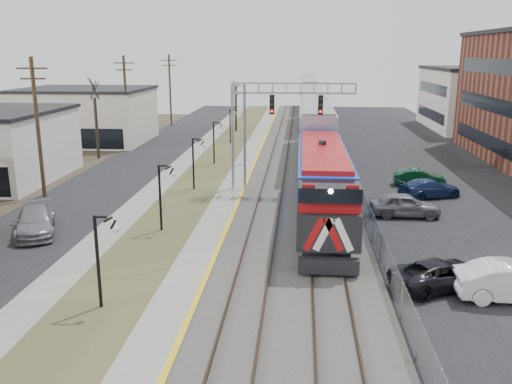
# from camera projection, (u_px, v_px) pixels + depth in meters

# --- Properties ---
(street_west) EXTENTS (7.00, 120.00, 0.04)m
(street_west) POSITION_uv_depth(u_px,v_px,m) (127.00, 169.00, 49.07)
(street_west) COLOR black
(street_west) RESTS_ON ground
(sidewalk) EXTENTS (2.00, 120.00, 0.08)m
(sidewalk) POSITION_uv_depth(u_px,v_px,m) (176.00, 170.00, 48.71)
(sidewalk) COLOR gray
(sidewalk) RESTS_ON ground
(grass_median) EXTENTS (4.00, 120.00, 0.06)m
(grass_median) POSITION_uv_depth(u_px,v_px,m) (209.00, 170.00, 48.48)
(grass_median) COLOR #49502A
(grass_median) RESTS_ON ground
(platform) EXTENTS (2.00, 120.00, 0.24)m
(platform) POSITION_uv_depth(u_px,v_px,m) (242.00, 170.00, 48.22)
(platform) COLOR gray
(platform) RESTS_ON ground
(ballast_bed) EXTENTS (8.00, 120.00, 0.20)m
(ballast_bed) POSITION_uv_depth(u_px,v_px,m) (298.00, 171.00, 47.83)
(ballast_bed) COLOR #595651
(ballast_bed) RESTS_ON ground
(parking_lot) EXTENTS (16.00, 120.00, 0.04)m
(parking_lot) POSITION_uv_depth(u_px,v_px,m) (437.00, 174.00, 46.90)
(parking_lot) COLOR black
(parking_lot) RESTS_ON ground
(platform_edge) EXTENTS (0.24, 120.00, 0.01)m
(platform_edge) POSITION_uv_depth(u_px,v_px,m) (252.00, 169.00, 48.12)
(platform_edge) COLOR gold
(platform_edge) RESTS_ON platform
(track_near) EXTENTS (1.58, 120.00, 0.15)m
(track_near) POSITION_uv_depth(u_px,v_px,m) (276.00, 169.00, 47.94)
(track_near) COLOR #2D2119
(track_near) RESTS_ON ballast_bed
(track_far) EXTENTS (1.58, 120.00, 0.15)m
(track_far) POSITION_uv_depth(u_px,v_px,m) (316.00, 169.00, 47.67)
(track_far) COLOR #2D2119
(track_far) RESTS_ON ballast_bed
(train) EXTENTS (3.00, 108.65, 5.33)m
(train) POSITION_uv_depth(u_px,v_px,m) (310.00, 105.00, 78.38)
(train) COLOR #1638B4
(train) RESTS_ON ground
(signal_gantry) EXTENTS (9.00, 1.07, 8.15)m
(signal_gantry) POSITION_uv_depth(u_px,v_px,m) (262.00, 118.00, 39.91)
(signal_gantry) COLOR gray
(signal_gantry) RESTS_ON ground
(lampposts) EXTENTS (0.14, 62.14, 4.00)m
(lampposts) POSITION_uv_depth(u_px,v_px,m) (161.00, 197.00, 31.85)
(lampposts) COLOR black
(lampposts) RESTS_ON ground
(utility_poles) EXTENTS (0.28, 80.28, 10.00)m
(utility_poles) POSITION_uv_depth(u_px,v_px,m) (38.00, 129.00, 38.41)
(utility_poles) COLOR #4C3823
(utility_poles) RESTS_ON ground
(fence) EXTENTS (0.04, 120.00, 1.60)m
(fence) POSITION_uv_depth(u_px,v_px,m) (347.00, 164.00, 47.32)
(fence) COLOR gray
(fence) RESTS_ON ground
(bare_trees) EXTENTS (12.30, 42.30, 5.95)m
(bare_trees) POSITION_uv_depth(u_px,v_px,m) (126.00, 133.00, 52.27)
(bare_trees) COLOR #382D23
(bare_trees) RESTS_ON ground
(car_lot_c) EXTENTS (5.12, 3.90, 1.29)m
(car_lot_c) POSITION_uv_depth(u_px,v_px,m) (441.00, 275.00, 24.12)
(car_lot_c) COLOR black
(car_lot_c) RESTS_ON ground
(car_lot_d) EXTENTS (5.03, 3.54, 1.35)m
(car_lot_d) POSITION_uv_depth(u_px,v_px,m) (429.00, 189.00, 39.24)
(car_lot_d) COLOR navy
(car_lot_d) RESTS_ON ground
(car_lot_e) EXTENTS (4.51, 1.83, 1.54)m
(car_lot_e) POSITION_uv_depth(u_px,v_px,m) (405.00, 205.00, 34.66)
(car_lot_e) COLOR slate
(car_lot_e) RESTS_ON ground
(car_lot_f) EXTENTS (4.09, 1.74, 1.31)m
(car_lot_f) POSITION_uv_depth(u_px,v_px,m) (419.00, 178.00, 42.63)
(car_lot_f) COLOR #0B381C
(car_lot_f) RESTS_ON ground
(car_street_b) EXTENTS (3.96, 5.52, 1.48)m
(car_street_b) POSITION_uv_depth(u_px,v_px,m) (35.00, 222.00, 31.35)
(car_street_b) COLOR gray
(car_street_b) RESTS_ON ground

